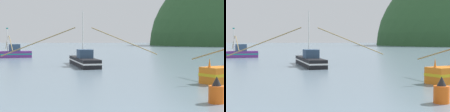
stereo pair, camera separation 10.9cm
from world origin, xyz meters
The scene contains 3 objects.
fishing_boat_purple centered at (-21.85, 47.17, 0.80)m, with size 8.12×13.59×5.35m.
fishing_boat_black centered at (-8.79, 27.92, 0.68)m, with size 19.48×11.77×6.94m.
channel_buoy centered at (-2.14, 2.90, 0.56)m, with size 0.81×0.81×1.40m.
Camera 1 is at (-9.08, -13.53, 3.30)m, focal length 53.25 mm.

